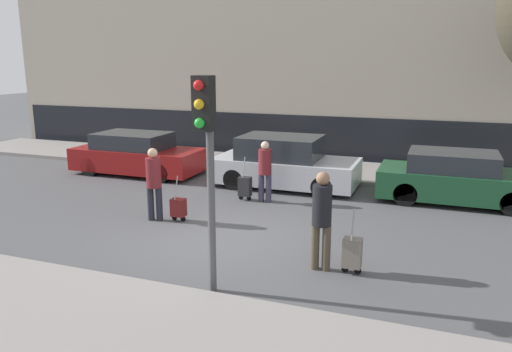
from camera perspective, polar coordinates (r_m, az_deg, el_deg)
The scene contains 14 objects.
ground_plane at distance 10.50m, azimuth -3.89°, elevation -7.13°, with size 80.00×80.00×0.00m, color #4C4C4F.
sidewalk_near at distance 7.53m, azimuth -16.17°, elevation -15.76°, with size 28.00×2.50×0.12m.
sidewalk_far at distance 16.86m, azimuth 5.93°, elevation 0.85°, with size 28.00×3.00×0.12m.
parked_car_0 at distance 16.61m, azimuth -13.46°, elevation 2.39°, with size 4.18×1.77×1.34m.
parked_car_1 at distance 14.52m, azimuth 3.23°, elevation 1.42°, with size 4.14×1.88×1.49m.
parked_car_2 at distance 13.91m, azimuth 21.92°, elevation -0.29°, with size 3.97×1.76×1.33m.
pedestrian_left at distance 11.60m, azimuth -11.60°, elevation -0.43°, with size 0.34×0.34×1.70m.
trolley_left at distance 11.61m, azimuth -8.86°, elevation -3.57°, with size 0.34×0.29×1.07m.
pedestrian_center at distance 12.87m, azimuth 1.03°, elevation 0.91°, with size 0.35×0.34×1.60m.
trolley_center at distance 13.15m, azimuth -1.28°, elevation -1.21°, with size 0.34×0.29×1.17m.
pedestrian_right at distance 8.73m, azimuth 7.52°, elevation -4.41°, with size 0.35×0.34×1.78m.
trolley_right at distance 8.88m, azimuth 10.93°, elevation -8.62°, with size 0.34×0.29×1.18m.
traffic_light at distance 7.44m, azimuth -5.67°, elevation 3.91°, with size 0.28×0.47×3.42m.
parked_bicycle at distance 17.06m, azimuth 1.16°, elevation 2.54°, with size 1.77×0.06×0.96m.
Camera 1 is at (4.10, -8.96, 3.64)m, focal length 35.00 mm.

